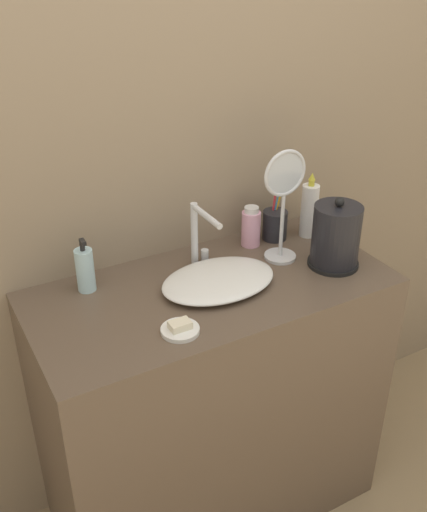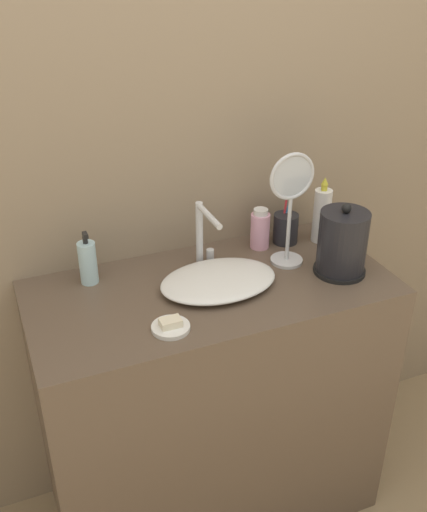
# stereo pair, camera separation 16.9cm
# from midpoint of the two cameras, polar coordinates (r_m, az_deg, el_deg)

# --- Properties ---
(wall_back) EXTENTS (6.00, 0.04, 2.60)m
(wall_back) POSITION_cam_midpoint_polar(r_m,az_deg,el_deg) (1.81, -7.23, 11.58)
(wall_back) COLOR gray
(wall_back) RESTS_ON ground_plane
(vanity_counter) EXTENTS (1.06, 0.51, 0.91)m
(vanity_counter) POSITION_cam_midpoint_polar(r_m,az_deg,el_deg) (2.02, -2.60, -14.02)
(vanity_counter) COLOR brown
(vanity_counter) RESTS_ON ground_plane
(sink_basin) EXTENTS (0.35, 0.24, 0.04)m
(sink_basin) POSITION_cam_midpoint_polar(r_m,az_deg,el_deg) (1.73, -2.32, -2.39)
(sink_basin) COLOR white
(sink_basin) RESTS_ON vanity_counter
(faucet) EXTENTS (0.06, 0.17, 0.20)m
(faucet) POSITION_cam_midpoint_polar(r_m,az_deg,el_deg) (1.78, -4.09, 2.20)
(faucet) COLOR silver
(faucet) RESTS_ON vanity_counter
(electric_kettle) EXTENTS (0.16, 0.16, 0.23)m
(electric_kettle) POSITION_cam_midpoint_polar(r_m,az_deg,el_deg) (1.82, 8.98, 1.64)
(electric_kettle) COLOR black
(electric_kettle) RESTS_ON vanity_counter
(toothbrush_cup) EXTENTS (0.08, 0.08, 0.22)m
(toothbrush_cup) POSITION_cam_midpoint_polar(r_m,az_deg,el_deg) (1.98, 3.45, 2.99)
(toothbrush_cup) COLOR #232328
(toothbrush_cup) RESTS_ON vanity_counter
(lotion_bottle) EXTENTS (0.05, 0.05, 0.17)m
(lotion_bottle) POSITION_cam_midpoint_polar(r_m,az_deg,el_deg) (1.75, -14.87, -1.34)
(lotion_bottle) COLOR silver
(lotion_bottle) RESTS_ON vanity_counter
(shampoo_bottle) EXTENTS (0.06, 0.06, 0.13)m
(shampoo_bottle) POSITION_cam_midpoint_polar(r_m,az_deg,el_deg) (1.93, 1.09, 2.70)
(shampoo_bottle) COLOR #EAA8C6
(shampoo_bottle) RESTS_ON vanity_counter
(mouthwash_bottle) EXTENTS (0.06, 0.06, 0.22)m
(mouthwash_bottle) POSITION_cam_midpoint_polar(r_m,az_deg,el_deg) (1.99, 6.73, 4.34)
(mouthwash_bottle) COLOR white
(mouthwash_bottle) RESTS_ON vanity_counter
(soap_dish) EXTENTS (0.10, 0.10, 0.03)m
(soap_dish) POSITION_cam_midpoint_polar(r_m,az_deg,el_deg) (1.56, -6.33, -7.01)
(soap_dish) COLOR white
(soap_dish) RESTS_ON vanity_counter
(vanity_mirror) EXTENTS (0.15, 0.10, 0.36)m
(vanity_mirror) POSITION_cam_midpoint_polar(r_m,az_deg,el_deg) (1.79, 4.02, 5.60)
(vanity_mirror) COLOR silver
(vanity_mirror) RESTS_ON vanity_counter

